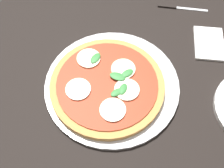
{
  "coord_description": "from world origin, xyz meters",
  "views": [
    {
      "loc": [
        -0.31,
        -0.2,
        1.45
      ],
      "look_at": [
        0.03,
        0.01,
        0.78
      ],
      "focal_mm": 44.44,
      "sensor_mm": 36.0,
      "label": 1
    }
  ],
  "objects_px": {
    "serving_tray": "(112,85)",
    "knife": "(176,7)",
    "napkin": "(209,43)",
    "pizza": "(107,85)",
    "dining_table": "(109,113)"
  },
  "relations": [
    {
      "from": "serving_tray",
      "to": "knife",
      "type": "relative_size",
      "value": 2.36
    },
    {
      "from": "serving_tray",
      "to": "napkin",
      "type": "height_order",
      "value": "serving_tray"
    },
    {
      "from": "serving_tray",
      "to": "pizza",
      "type": "bearing_deg",
      "value": 160.56
    },
    {
      "from": "dining_table",
      "to": "napkin",
      "type": "xyz_separation_m",
      "value": [
        0.32,
        -0.17,
        0.11
      ]
    },
    {
      "from": "dining_table",
      "to": "napkin",
      "type": "bearing_deg",
      "value": -28.5
    },
    {
      "from": "napkin",
      "to": "knife",
      "type": "height_order",
      "value": "napkin"
    },
    {
      "from": "pizza",
      "to": "dining_table",
      "type": "bearing_deg",
      "value": -135.14
    },
    {
      "from": "pizza",
      "to": "knife",
      "type": "height_order",
      "value": "pizza"
    },
    {
      "from": "serving_tray",
      "to": "knife",
      "type": "height_order",
      "value": "serving_tray"
    },
    {
      "from": "dining_table",
      "to": "pizza",
      "type": "xyz_separation_m",
      "value": [
        0.02,
        0.02,
        0.13
      ]
    },
    {
      "from": "pizza",
      "to": "serving_tray",
      "type": "bearing_deg",
      "value": -19.44
    },
    {
      "from": "knife",
      "to": "dining_table",
      "type": "bearing_deg",
      "value": 177.3
    },
    {
      "from": "napkin",
      "to": "knife",
      "type": "xyz_separation_m",
      "value": [
        0.09,
        0.15,
        -0.0
      ]
    },
    {
      "from": "dining_table",
      "to": "pizza",
      "type": "height_order",
      "value": "pizza"
    },
    {
      "from": "pizza",
      "to": "napkin",
      "type": "bearing_deg",
      "value": -31.95
    }
  ]
}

